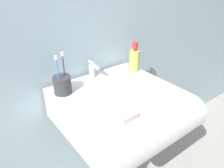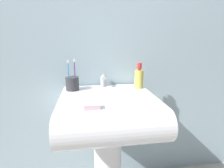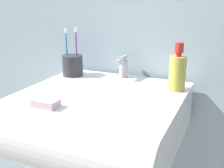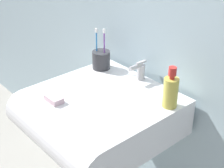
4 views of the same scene
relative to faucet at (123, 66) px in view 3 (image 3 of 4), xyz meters
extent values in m
cube|color=white|center=(0.01, -0.21, -0.13)|extent=(0.57, 0.51, 0.17)
cylinder|color=white|center=(0.01, -0.46, -0.13)|extent=(0.57, 0.17, 0.17)
cylinder|color=#B7B7BC|center=(0.00, 0.01, -0.01)|extent=(0.04, 0.04, 0.07)
cylinder|color=#B7B7BC|center=(0.00, -0.03, 0.03)|extent=(0.02, 0.07, 0.02)
cube|color=#B7B7BC|center=(0.00, 0.01, 0.04)|extent=(0.01, 0.06, 0.01)
cylinder|color=#38383D|center=(-0.21, -0.05, 0.00)|extent=(0.09, 0.09, 0.09)
cylinder|color=#338CD8|center=(-0.23, -0.07, 0.05)|extent=(0.01, 0.01, 0.17)
cube|color=white|center=(-0.23, -0.07, 0.15)|extent=(0.01, 0.01, 0.02)
cylinder|color=purple|center=(-0.19, -0.05, 0.05)|extent=(0.01, 0.01, 0.18)
cube|color=white|center=(-0.19, -0.05, 0.15)|extent=(0.01, 0.01, 0.02)
cylinder|color=gold|center=(0.24, -0.07, 0.01)|extent=(0.06, 0.06, 0.13)
cylinder|color=red|center=(0.24, -0.07, 0.09)|extent=(0.02, 0.02, 0.01)
cylinder|color=red|center=(0.24, -0.07, 0.11)|extent=(0.03, 0.03, 0.04)
cube|color=silver|center=(-0.10, -0.41, -0.04)|extent=(0.08, 0.05, 0.02)
camera|label=1|loc=(-0.59, -0.95, 0.51)|focal=35.00mm
camera|label=2|loc=(-0.12, -1.22, 0.28)|focal=28.00mm
camera|label=3|loc=(0.43, -1.07, 0.29)|focal=45.00mm
camera|label=4|loc=(0.99, -1.03, 0.70)|focal=55.00mm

